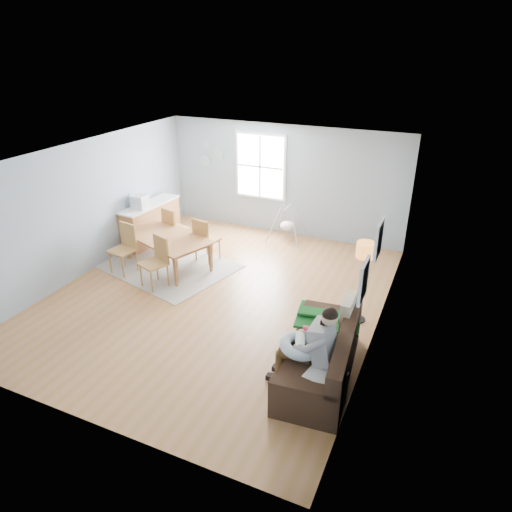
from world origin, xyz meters
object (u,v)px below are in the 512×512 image
at_px(sofa, 324,358).
at_px(counter, 151,222).
at_px(dining_table, 167,251).
at_px(floor_lamp, 365,257).
at_px(toddler, 323,326).
at_px(chair_ne, 204,237).
at_px(chair_se, 157,258).
at_px(storage_cube, 324,390).
at_px(monitor, 139,202).
at_px(father, 312,344).
at_px(baby_swing, 287,225).
at_px(chair_nw, 173,226).
at_px(chair_sw, 125,245).

relative_size(sofa, counter, 1.27).
bearing_deg(dining_table, floor_lamp, 14.85).
height_order(toddler, chair_ne, toddler).
height_order(chair_se, counter, chair_se).
bearing_deg(dining_table, storage_cube, -11.56).
relative_size(sofa, floor_lamp, 1.48).
bearing_deg(chair_ne, storage_cube, -41.22).
bearing_deg(monitor, father, -30.82).
bearing_deg(chair_se, father, -23.69).
bearing_deg(sofa, storage_cube, -73.20).
bearing_deg(sofa, dining_table, 153.23).
bearing_deg(baby_swing, dining_table, -127.78).
bearing_deg(toddler, chair_nw, 148.51).
relative_size(chair_se, chair_nw, 1.00).
distance_m(storage_cube, chair_se, 4.41).
bearing_deg(monitor, chair_nw, 7.45).
bearing_deg(floor_lamp, baby_swing, 130.35).
bearing_deg(monitor, toddler, -26.45).
bearing_deg(storage_cube, chair_se, 154.44).
relative_size(storage_cube, chair_nw, 0.54).
distance_m(counter, monitor, 0.71).
bearing_deg(chair_nw, dining_table, -67.66).
bearing_deg(toddler, sofa, -62.62).
xyz_separation_m(sofa, counter, (-5.21, 3.06, 0.18)).
distance_m(chair_sw, chair_ne, 1.66).
relative_size(chair_nw, monitor, 3.07).
bearing_deg(counter, storage_cube, -34.16).
distance_m(father, dining_table, 4.68).
bearing_deg(chair_ne, chair_se, -103.95).
relative_size(sofa, chair_ne, 2.17).
relative_size(floor_lamp, chair_ne, 1.47).
bearing_deg(father, toddler, 89.08).
relative_size(chair_se, monitor, 3.07).
relative_size(sofa, chair_se, 2.14).
bearing_deg(baby_swing, toddler, -63.45).
bearing_deg(dining_table, chair_sw, -120.72).
height_order(sofa, chair_nw, chair_nw).
relative_size(monitor, baby_swing, 0.38).
bearing_deg(storage_cube, floor_lamp, 90.76).
height_order(dining_table, chair_ne, chair_ne).
height_order(floor_lamp, counter, floor_lamp).
distance_m(chair_ne, counter, 1.81).
height_order(father, chair_ne, father).
xyz_separation_m(toddler, floor_lamp, (0.25, 1.48, 0.52)).
bearing_deg(counter, sofa, -30.45).
height_order(sofa, floor_lamp, floor_lamp).
xyz_separation_m(dining_table, chair_ne, (0.64, 0.53, 0.24)).
xyz_separation_m(counter, baby_swing, (2.97, 1.42, -0.10)).
bearing_deg(floor_lamp, counter, 165.39).
bearing_deg(sofa, toddler, 117.38).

